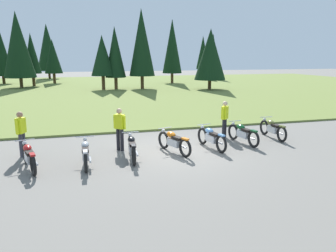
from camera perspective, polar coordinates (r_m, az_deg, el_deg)
name	(u,v)px	position (r m, az deg, el deg)	size (l,w,h in m)	color
ground_plane	(172,152)	(12.56, 0.73, -4.57)	(140.00, 140.00, 0.00)	slate
grass_moorland	(109,89)	(37.50, -10.34, 6.49)	(80.00, 44.00, 0.10)	olive
forest_treeline	(79,50)	(42.52, -15.41, 12.79)	(38.01, 26.33, 8.63)	#47331E
motorcycle_red	(29,156)	(11.47, -23.24, -4.94)	(0.82, 2.04, 0.88)	black
motorcycle_silver	(86,153)	(11.26, -14.27, -4.62)	(0.62, 2.10, 0.88)	black
motorcycle_black	(132,147)	(11.66, -6.35, -3.74)	(0.62, 2.10, 0.88)	black
motorcycle_orange	(174,142)	(12.36, 1.01, -2.74)	(0.89, 2.02, 0.88)	black
motorcycle_sky_blue	(211,138)	(13.08, 7.62, -2.02)	(0.67, 2.09, 0.88)	black
motorcycle_british_green	(243,133)	(14.04, 13.00, -1.25)	(0.66, 2.09, 0.88)	black
motorcycle_olive	(273,129)	(15.30, 17.90, -0.43)	(0.62, 2.10, 0.88)	black
rider_in_hivis_vest	(120,127)	(12.66, -8.48, -0.15)	(0.43, 0.40, 1.67)	black
rider_near_row_end	(225,117)	(14.72, 9.92, 1.53)	(0.41, 0.42, 1.67)	black
rider_with_back_turned	(21,131)	(12.93, -24.37, -0.85)	(0.34, 0.52, 1.67)	#2D2D38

